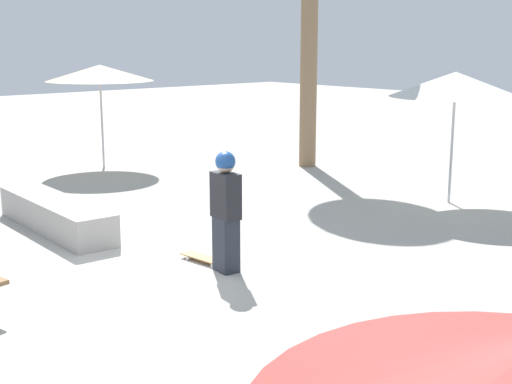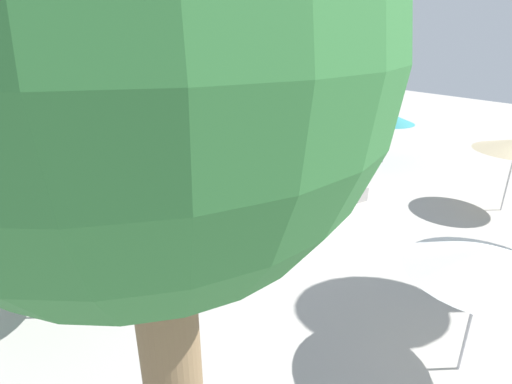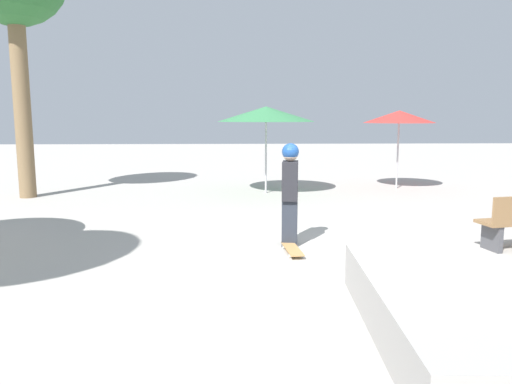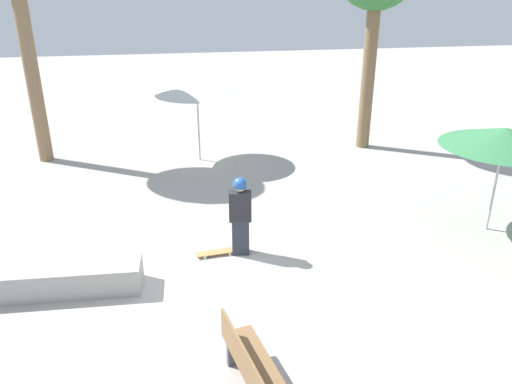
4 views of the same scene
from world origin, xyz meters
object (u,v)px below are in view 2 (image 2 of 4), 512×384
Objects in this scene: concrete_ledge at (328,200)px; bench_near at (146,183)px; palm_tree_far_back at (143,86)px; bench_far at (207,188)px; shade_umbrella_green at (24,228)px; palm_tree_right at (371,0)px; shade_umbrella_teal at (388,118)px; shade_umbrella_white at (485,261)px; skater_main at (257,216)px; shade_umbrella_navy at (255,118)px; skateboard at (271,237)px; palm_tree_left at (180,50)px.

concrete_ledge is 6.53m from bench_near.
concrete_ledge is at bearing -140.81° from palm_tree_far_back.
bench_far is at bearing -43.90° from concrete_ledge.
palm_tree_far_back reaches higher than shade_umbrella_green.
palm_tree_right is at bearing -88.67° from bench_far.
concrete_ledge is 1.35× the size of shade_umbrella_teal.
shade_umbrella_white is (3.05, 6.41, 1.95)m from concrete_ledge.
shade_umbrella_white is at bearing 69.94° from bench_near.
skater_main is 0.24× the size of palm_tree_far_back.
shade_umbrella_teal is at bearing 138.78° from bench_near.
shade_umbrella_navy is (-3.47, -11.34, -0.02)m from shade_umbrella_white.
skateboard is at bearing 79.30° from bench_near.
concrete_ledge is at bearing 35.75° from palm_tree_right.
palm_tree_right reaches higher than palm_tree_left.
palm_tree_far_back is 1.09× the size of palm_tree_left.
shade_umbrella_teal is at bearing 62.53° from palm_tree_right.
palm_tree_far_back is at bearing -120.80° from skater_main.
skateboard is 0.35× the size of shade_umbrella_teal.
palm_tree_far_back is (5.30, 9.68, 4.81)m from bench_far.
concrete_ledge is 11.83m from palm_tree_far_back.
shade_umbrella_teal is at bearing -147.09° from palm_tree_far_back.
shade_umbrella_teal is 14.75m from shade_umbrella_green.
skater_main is 5.50m from bench_near.
palm_tree_left reaches higher than skater_main.
shade_umbrella_green is (14.43, 3.03, 0.05)m from shade_umbrella_teal.
shade_umbrella_teal reaches higher than bench_near.
shade_umbrella_green is at bearing 52.97° from palm_tree_left.
palm_tree_left is (-8.56, -11.34, 2.63)m from shade_umbrella_green.
shade_umbrella_green is at bearing 5.13° from concrete_ledge.
palm_tree_far_back is (4.90, 6.05, 4.37)m from skater_main.
shade_umbrella_green reaches higher than skater_main.
bench_far is 0.69× the size of shade_umbrella_navy.
concrete_ledge is at bearing 106.86° from bench_near.
concrete_ledge is at bearing 21.74° from shade_umbrella_teal.
skater_main is 0.26× the size of palm_tree_left.
palm_tree_left reaches higher than shade_umbrella_teal.
shade_umbrella_navy is 0.95× the size of shade_umbrella_green.
palm_tree_right reaches higher than shade_umbrella_navy.
concrete_ledge is 11.45m from palm_tree_left.
bench_far is 4.36m from shade_umbrella_navy.
shade_umbrella_white is 12.25m from shade_umbrella_teal.
palm_tree_left reaches higher than bench_near.
bench_near is 11.27m from shade_umbrella_white.
skater_main is at bearing -129.01° from palm_tree_far_back.
shade_umbrella_navy is 8.22m from palm_tree_right.
shade_umbrella_green is (5.79, 3.70, 1.64)m from bench_far.
skater_main is at bearing -179.38° from shade_umbrella_green.
skater_main reaches higher than bench_far.
palm_tree_left is (5.87, -8.31, 2.68)m from shade_umbrella_teal.
bench_near is at bearing 102.30° from skateboard.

